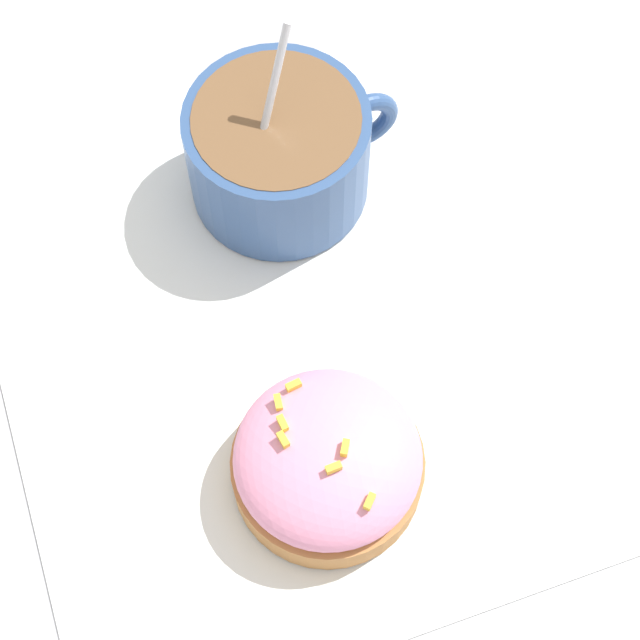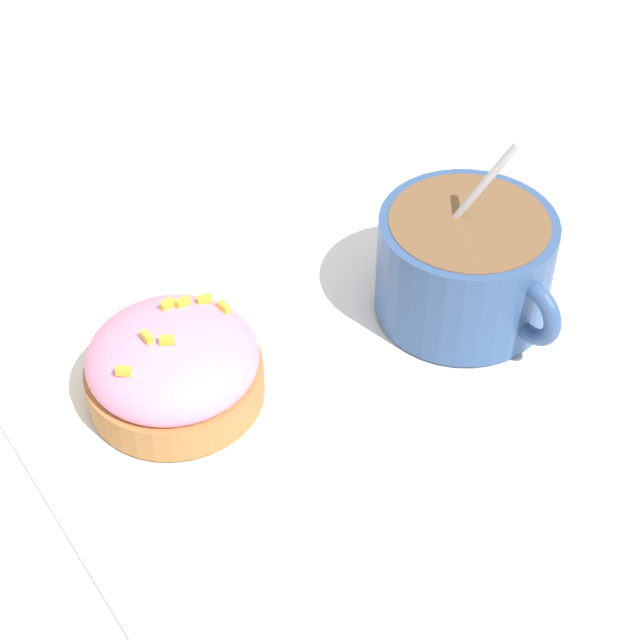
{
  "view_description": "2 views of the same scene",
  "coord_description": "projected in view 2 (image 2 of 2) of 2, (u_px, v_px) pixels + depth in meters",
  "views": [
    {
      "loc": [
        0.23,
        -0.04,
        0.49
      ],
      "look_at": [
        0.02,
        0.0,
        0.03
      ],
      "focal_mm": 60.0,
      "sensor_mm": 36.0,
      "label": 1
    },
    {
      "loc": [
        0.18,
        0.36,
        0.4
      ],
      "look_at": [
        0.01,
        0.0,
        0.03
      ],
      "focal_mm": 60.0,
      "sensor_mm": 36.0,
      "label": 2
    }
  ],
  "objects": [
    {
      "name": "coffee_cup",
      "position": [
        463.0,
        259.0,
        0.57
      ],
      "size": [
        0.09,
        0.12,
        0.11
      ],
      "color": "#335184",
      "rests_on": "paper_napkin"
    },
    {
      "name": "frosted_pastry",
      "position": [
        174.0,
        366.0,
        0.53
      ],
      "size": [
        0.09,
        0.09,
        0.05
      ],
      "color": "#B2753D",
      "rests_on": "paper_napkin"
    },
    {
      "name": "paper_napkin",
      "position": [
        327.0,
        355.0,
        0.57
      ],
      "size": [
        0.36,
        0.35,
        0.0
      ],
      "color": "white",
      "rests_on": "ground_plane"
    },
    {
      "name": "ground_plane",
      "position": [
        327.0,
        357.0,
        0.57
      ],
      "size": [
        3.0,
        3.0,
        0.0
      ],
      "primitive_type": "plane",
      "color": "#B2B2B7"
    }
  ]
}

